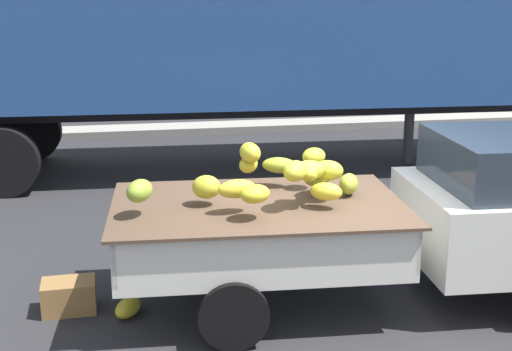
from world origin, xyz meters
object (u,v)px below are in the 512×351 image
Objects in this scene: pickup_truck at (451,214)px; fallen_banana_bunch_near_tailgate at (128,307)px; produce_crate at (69,296)px; semi_trailer at (224,24)px.

fallen_banana_bunch_near_tailgate is at bearing -178.49° from pickup_truck.
produce_crate is at bearing 159.64° from fallen_banana_bunch_near_tailgate.
produce_crate is (-2.33, -5.29, -2.38)m from semi_trailer.
pickup_truck is 6.06m from semi_trailer.
pickup_truck reaches higher than fallen_banana_bunch_near_tailgate.
fallen_banana_bunch_near_tailgate is (-1.75, -5.50, -2.45)m from semi_trailer.
semi_trailer is 6.28m from fallen_banana_bunch_near_tailgate.
pickup_truck is 3.94m from produce_crate.
semi_trailer reaches higher than pickup_truck.
pickup_truck is at bearing -4.89° from produce_crate.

